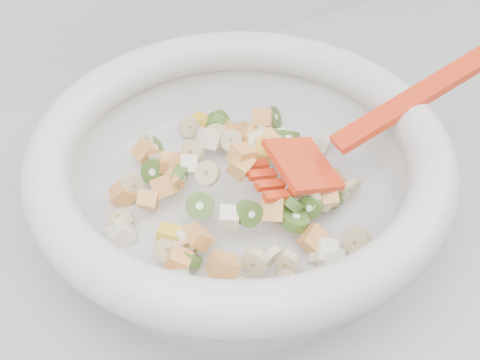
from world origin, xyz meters
TOP-DOWN VIEW (x-y plane):
  - mixing_bowl at (-0.09, 1.43)m, footprint 0.52×0.41m

SIDE VIEW (x-z plane):
  - mixing_bowl at x=-0.09m, z-range 0.89..1.04m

